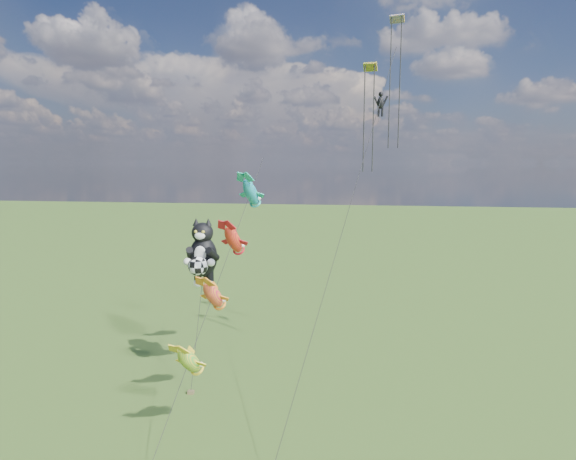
# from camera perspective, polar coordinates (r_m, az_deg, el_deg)

# --- Properties ---
(ground) EXTENTS (300.00, 300.00, 0.00)m
(ground) POSITION_cam_1_polar(r_m,az_deg,el_deg) (33.09, -22.59, -19.53)
(ground) COLOR #214110
(cat_kite_rig) EXTENTS (2.19, 3.96, 11.23)m
(cat_kite_rig) POSITION_cam_1_polar(r_m,az_deg,el_deg) (33.41, -10.13, -2.77)
(cat_kite_rig) COLOR brown
(cat_kite_rig) RESTS_ON ground
(fish_windsock_rig) EXTENTS (3.02, 15.76, 15.39)m
(fish_windsock_rig) POSITION_cam_1_polar(r_m,az_deg,el_deg) (29.69, -7.66, -4.37)
(fish_windsock_rig) COLOR brown
(fish_windsock_rig) RESTS_ON ground
(parafoil_rig) EXTENTS (6.99, 16.49, 25.18)m
(parafoil_rig) POSITION_cam_1_polar(r_m,az_deg,el_deg) (34.14, 10.79, 14.88)
(parafoil_rig) COLOR brown
(parafoil_rig) RESTS_ON ground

